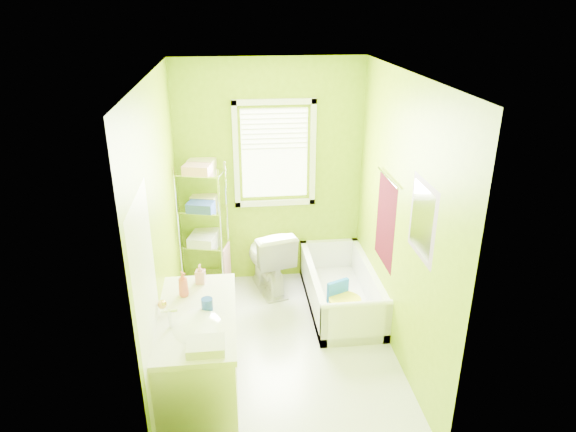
{
  "coord_description": "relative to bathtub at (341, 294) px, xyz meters",
  "views": [
    {
      "loc": [
        -0.42,
        -4.09,
        3.14
      ],
      "look_at": [
        0.07,
        0.25,
        1.29
      ],
      "focal_mm": 32.0,
      "sensor_mm": 36.0,
      "label": 1
    }
  ],
  "objects": [
    {
      "name": "room_envelope",
      "position": [
        -0.7,
        -0.68,
        1.39
      ],
      "size": [
        2.14,
        2.94,
        2.62
      ],
      "color": "#7A9E07",
      "rests_on": "ground"
    },
    {
      "name": "wire_shelf_unit",
      "position": [
        -1.46,
        0.59,
        0.78
      ],
      "size": [
        0.57,
        0.47,
        1.53
      ],
      "color": "silver",
      "rests_on": "ground"
    },
    {
      "name": "vanity",
      "position": [
        -1.46,
        -1.37,
        0.32
      ],
      "size": [
        0.62,
        1.21,
        1.12
      ],
      "color": "white",
      "rests_on": "ground"
    },
    {
      "name": "right_wall_decor",
      "position": [
        0.34,
        -0.7,
        1.17
      ],
      "size": [
        0.04,
        1.48,
        1.17
      ],
      "color": "#41070F",
      "rests_on": "ground"
    },
    {
      "name": "door",
      "position": [
        -1.74,
        -1.67,
        0.85
      ],
      "size": [
        0.09,
        0.8,
        2.0
      ],
      "color": "white",
      "rests_on": "ground"
    },
    {
      "name": "ground",
      "position": [
        -0.7,
        -0.68,
        -0.15
      ],
      "size": [
        2.9,
        2.9,
        0.0
      ],
      "primitive_type": "plane",
      "color": "silver",
      "rests_on": "ground"
    },
    {
      "name": "toilet",
      "position": [
        -0.76,
        0.46,
        0.25
      ],
      "size": [
        0.62,
        0.87,
        0.8
      ],
      "primitive_type": "imported",
      "rotation": [
        0.0,
        0.0,
        3.39
      ],
      "color": "white",
      "rests_on": "ground"
    },
    {
      "name": "window",
      "position": [
        -0.65,
        0.75,
        1.46
      ],
      "size": [
        0.92,
        0.05,
        1.22
      ],
      "color": "white",
      "rests_on": "ground"
    },
    {
      "name": "bathtub",
      "position": [
        0.0,
        0.0,
        0.0
      ],
      "size": [
        0.7,
        1.5,
        0.48
      ],
      "color": "white",
      "rests_on": "ground"
    }
  ]
}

